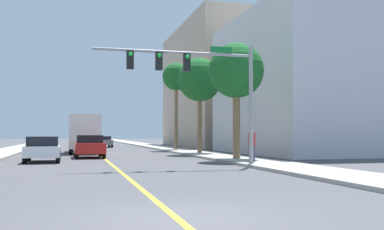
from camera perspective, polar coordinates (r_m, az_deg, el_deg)
The scene contains 16 objects.
ground at distance 50.36m, azimuth -12.67°, elevation -4.21°, with size 192.00×192.00×0.00m, color #47474C.
sidewalk_left at distance 50.64m, azimuth -21.33°, elevation -4.00°, with size 3.03×168.00×0.15m, color #9E9B93.
sidewalk_right at distance 51.21m, azimuth -4.11°, elevation -4.14°, with size 3.03×168.00×0.15m, color #9E9B93.
lane_marking_center at distance 50.36m, azimuth -12.67°, elevation -4.20°, with size 0.16×144.00×0.01m, color yellow.
building_right_near at distance 38.69m, azimuth 15.27°, elevation 3.74°, with size 12.48×16.61×11.42m, color silver.
building_right_far at distance 59.70m, azimuth 5.98°, elevation 3.53°, with size 16.03×22.82×15.59m, color tan.
traffic_signal_mast at distance 21.34m, azimuth 1.02°, elevation 5.08°, with size 7.78×0.36×5.76m.
palm_near at distance 27.03m, azimuth 5.69°, elevation 5.54°, with size 3.34×3.34×6.95m.
palm_mid at distance 35.05m, azimuth 0.99°, elevation 4.46°, with size 3.43×3.43×7.44m.
palm_far at distance 43.29m, azimuth -2.04°, elevation 4.77°, with size 2.68×2.68×8.36m.
car_red at distance 30.73m, azimuth -13.04°, elevation -3.92°, with size 2.02×4.03×1.52m.
car_white at distance 26.76m, azimuth -18.57°, elevation -4.12°, with size 1.98×3.99×1.45m.
car_gray at distance 54.45m, azimuth -11.28°, elevation -3.34°, with size 2.01×4.31×1.32m.
car_black at distance 50.23m, azimuth -14.16°, elevation -3.36°, with size 1.80×4.60×1.40m.
delivery_truck at distance 38.45m, azimuth -13.65°, elevation -2.29°, with size 2.43×8.43×3.11m.
pedestrian at distance 23.44m, azimuth 7.69°, elevation -3.82°, with size 0.38×0.38×1.75m.
Camera 1 is at (-1.89, -8.30, 1.60)m, focal length 41.62 mm.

